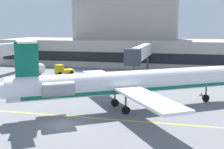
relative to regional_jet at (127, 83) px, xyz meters
name	(u,v)px	position (x,y,z in m)	size (l,w,h in m)	color
ground	(63,125)	(-5.01, -6.94, -3.21)	(120.00, 120.00, 0.11)	slate
terminal_building	(135,38)	(-6.56, 42.11, 3.33)	(68.36, 17.05, 19.16)	#ADA89E
jet_bridge_west	(141,53)	(-1.89, 22.10, 1.49)	(2.40, 20.43, 6.02)	silver
jet_bridge_east	(6,50)	(-29.50, 21.60, 1.58)	(2.40, 21.42, 6.11)	silver
regional_jet	(127,83)	(0.00, 0.00, 0.00)	(28.33, 21.51, 8.15)	white
baggage_tug	(81,80)	(-9.86, 11.78, -2.19)	(2.68, 4.30, 2.10)	#1E4CB2
pushback_tractor	(30,83)	(-16.74, 7.71, -2.21)	(2.70, 3.64, 2.11)	#19389E
belt_loader	(63,70)	(-17.63, 22.40, -2.25)	(3.81, 3.78, 1.97)	#E5B20C
fuel_tank	(31,68)	(-23.52, 20.34, -1.79)	(6.70, 2.98, 2.42)	white
safety_cone_bravo	(201,94)	(8.60, 9.39, -2.91)	(0.47, 0.47, 0.55)	orange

